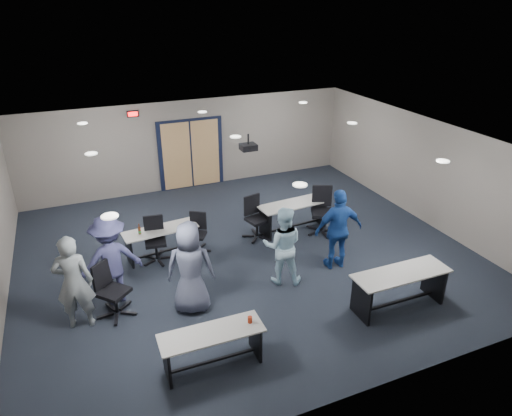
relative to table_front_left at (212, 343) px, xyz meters
name	(u,v)px	position (x,y,z in m)	size (l,w,h in m)	color
floor	(245,253)	(1.78, 3.09, -0.46)	(10.00, 10.00, 0.00)	black
back_wall	(190,145)	(1.78, 7.59, 0.89)	(10.00, 0.04, 2.70)	gray
front_wall	(364,323)	(1.78, -1.41, 0.89)	(10.00, 0.04, 2.70)	gray
right_wall	(424,170)	(6.78, 3.09, 0.89)	(0.04, 9.00, 2.70)	gray
ceiling	(244,142)	(1.78, 3.09, 2.24)	(10.00, 9.00, 0.04)	silver
double_door	(191,154)	(1.78, 7.56, 0.59)	(2.00, 0.07, 2.20)	black
exit_sign	(133,114)	(0.18, 7.54, 1.99)	(0.32, 0.07, 0.18)	black
ceiling_projector	(248,147)	(2.08, 3.59, 1.94)	(0.35, 0.32, 0.37)	black
ceiling_can_lights	(240,140)	(1.78, 3.34, 2.21)	(6.24, 5.74, 0.02)	white
table_front_left	(212,343)	(0.00, 0.00, 0.00)	(1.67, 0.59, 0.79)	#B3B0A9
table_front_right	(400,284)	(3.75, 0.10, 0.06)	(1.91, 0.65, 0.77)	#B3B0A9
table_back_left	(161,237)	(-0.02, 3.76, 0.00)	(1.72, 0.73, 0.93)	#B3B0A9
table_back_right	(293,212)	(3.35, 3.73, 0.04)	(1.86, 0.76, 0.74)	#B3B0A9
chair_back_a	(155,240)	(-0.18, 3.58, 0.05)	(0.65, 0.65, 1.03)	black
chair_back_b	(196,234)	(0.78, 3.63, 0.00)	(0.59, 0.59, 0.93)	black
chair_back_c	(257,218)	(2.34, 3.69, 0.07)	(0.67, 0.67, 1.07)	black
chair_back_d	(322,211)	(3.94, 3.31, 0.13)	(0.74, 0.74, 1.18)	black
chair_loose_left	(114,290)	(-1.27, 1.95, 0.08)	(0.68, 0.68, 1.09)	black
person_gray	(74,282)	(-1.91, 1.90, 0.45)	(0.67, 0.44, 1.83)	gray
person_plaid	(190,268)	(0.10, 1.57, 0.45)	(0.89, 0.58, 1.83)	slate
person_lightblue	(283,246)	(2.08, 1.76, 0.38)	(0.82, 0.64, 1.69)	#BEE8FB
person_navy	(338,229)	(3.43, 1.81, 0.45)	(1.07, 0.45, 1.83)	navy
person_back	(111,260)	(-1.22, 2.43, 0.45)	(1.18, 0.68, 1.82)	#3E3F71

